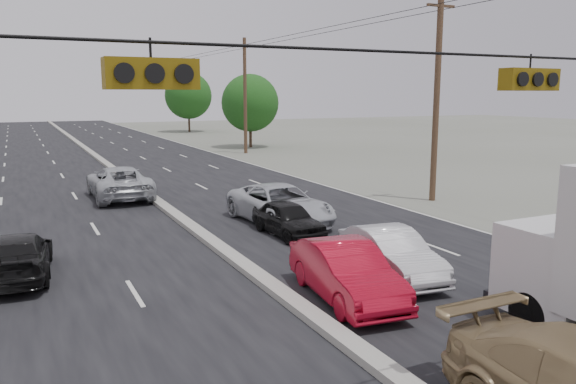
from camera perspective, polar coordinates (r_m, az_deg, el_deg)
name	(u,v)px	position (r m, az deg, el deg)	size (l,w,h in m)	color
road_surface	(122,177)	(37.35, -16.54, 1.50)	(20.00, 160.00, 0.02)	black
center_median	(122,175)	(37.34, -16.55, 1.65)	(0.50, 160.00, 0.20)	gray
utility_pole_right_b	(437,96)	(28.33, 14.87, 9.38)	(1.60, 0.30, 10.00)	#422D1E
utility_pole_right_c	(245,95)	(50.03, -4.38, 9.79)	(1.60, 0.30, 10.00)	#422D1E
traffic_signals	(525,77)	(9.81, 22.93, 10.73)	(25.00, 0.30, 0.54)	black
tree_right_mid	(250,103)	(55.61, -3.87, 9.02)	(5.60, 5.60, 7.14)	#382619
tree_right_far	(188,96)	(79.59, -10.09, 9.61)	(6.40, 6.40, 8.16)	#382619
red_sedan	(346,272)	(14.53, 5.91, -8.13)	(1.55, 4.44, 1.46)	#A80A1F
queue_car_a	(288,219)	(20.88, 0.00, -2.74)	(1.51, 3.75, 1.28)	black
queue_car_b	(391,254)	(16.44, 10.39, -6.22)	(1.47, 4.22, 1.39)	silver
queue_car_c	(280,205)	(22.78, -0.83, -1.31)	(2.58, 5.61, 1.56)	#B9BCC2
oncoming_near	(17,256)	(17.88, -25.82, -5.92)	(1.80, 4.43, 1.29)	black
oncoming_far	(119,183)	(29.49, -16.79, 0.91)	(2.69, 5.83, 1.62)	#B0B3B8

